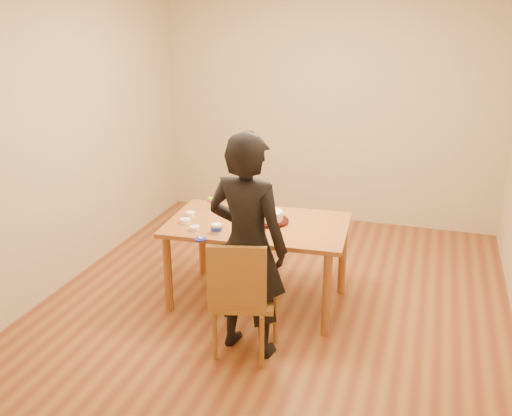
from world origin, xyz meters
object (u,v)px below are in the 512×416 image
(dining_chair, at_px, (246,298))
(cake_plate, at_px, (270,221))
(cake, at_px, (271,216))
(person, at_px, (247,246))
(dining_table, at_px, (258,225))

(dining_chair, distance_m, cake_plate, 0.88)
(cake, xyz_separation_m, person, (0.05, -0.77, 0.05))
(dining_chair, height_order, cake_plate, cake_plate)
(dining_chair, xyz_separation_m, person, (-0.00, 0.05, 0.41))
(dining_table, height_order, dining_chair, dining_table)
(dining_chair, relative_size, person, 0.25)
(dining_table, bearing_deg, dining_chair, -82.58)
(person, bearing_deg, cake, -76.14)
(dining_chair, relative_size, cake_plate, 1.35)
(dining_table, relative_size, dining_chair, 3.59)
(cake, bearing_deg, dining_chair, -86.54)
(cake_plate, distance_m, cake, 0.05)
(dining_table, relative_size, cake_plate, 4.86)
(dining_chair, bearing_deg, cake, 79.01)
(dining_chair, xyz_separation_m, cake, (-0.05, 0.82, 0.36))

